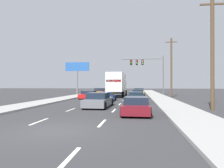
{
  "coord_description": "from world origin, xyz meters",
  "views": [
    {
      "loc": [
        3.52,
        -8.13,
        1.97
      ],
      "look_at": [
        -0.14,
        19.9,
        2.06
      ],
      "focal_mm": 32.06,
      "sensor_mm": 36.0,
      "label": 1
    }
  ],
  "objects_px": {
    "car_gray": "(99,100)",
    "car_red": "(89,95)",
    "box_truck": "(117,83)",
    "utility_pole_near": "(212,52)",
    "car_yellow": "(139,92)",
    "roadside_billboard": "(77,70)",
    "car_blue": "(107,97)",
    "car_black": "(138,94)",
    "car_green": "(136,98)",
    "car_orange": "(100,92)",
    "car_maroon": "(136,106)",
    "utility_pole_mid": "(171,67)",
    "traffic_signal_mast": "(144,65)"
  },
  "relations": [
    {
      "from": "car_gray",
      "to": "car_red",
      "type": "bearing_deg",
      "value": 108.16
    },
    {
      "from": "box_truck",
      "to": "utility_pole_near",
      "type": "relative_size",
      "value": 1.01
    },
    {
      "from": "car_yellow",
      "to": "roadside_billboard",
      "type": "height_order",
      "value": "roadside_billboard"
    },
    {
      "from": "car_yellow",
      "to": "roadside_billboard",
      "type": "bearing_deg",
      "value": 150.36
    },
    {
      "from": "utility_pole_near",
      "to": "roadside_billboard",
      "type": "xyz_separation_m",
      "value": [
        -19.08,
        27.04,
        0.66
      ]
    },
    {
      "from": "car_red",
      "to": "utility_pole_near",
      "type": "height_order",
      "value": "utility_pole_near"
    },
    {
      "from": "car_blue",
      "to": "car_black",
      "type": "relative_size",
      "value": 0.91
    },
    {
      "from": "roadside_billboard",
      "to": "car_blue",
      "type": "bearing_deg",
      "value": -63.33
    },
    {
      "from": "car_blue",
      "to": "car_green",
      "type": "relative_size",
      "value": 0.87
    },
    {
      "from": "car_orange",
      "to": "car_gray",
      "type": "height_order",
      "value": "car_orange"
    },
    {
      "from": "car_red",
      "to": "car_maroon",
      "type": "height_order",
      "value": "car_maroon"
    },
    {
      "from": "car_maroon",
      "to": "car_orange",
      "type": "bearing_deg",
      "value": 107.15
    },
    {
      "from": "utility_pole_near",
      "to": "car_blue",
      "type": "bearing_deg",
      "value": 140.54
    },
    {
      "from": "car_blue",
      "to": "utility_pole_near",
      "type": "bearing_deg",
      "value": -39.46
    },
    {
      "from": "car_orange",
      "to": "car_red",
      "type": "xyz_separation_m",
      "value": [
        -0.11,
        -7.38,
        -0.09
      ]
    },
    {
      "from": "car_orange",
      "to": "utility_pole_mid",
      "type": "xyz_separation_m",
      "value": [
        11.92,
        -2.55,
        4.16
      ]
    },
    {
      "from": "car_blue",
      "to": "traffic_signal_mast",
      "type": "distance_m",
      "value": 16.6
    },
    {
      "from": "box_truck",
      "to": "utility_pole_near",
      "type": "xyz_separation_m",
      "value": [
        8.97,
        -16.12,
        2.32
      ]
    },
    {
      "from": "car_maroon",
      "to": "roadside_billboard",
      "type": "distance_m",
      "value": 32.77
    },
    {
      "from": "car_yellow",
      "to": "car_black",
      "type": "relative_size",
      "value": 0.92
    },
    {
      "from": "car_black",
      "to": "car_maroon",
      "type": "height_order",
      "value": "car_black"
    },
    {
      "from": "roadside_billboard",
      "to": "utility_pole_mid",
      "type": "bearing_deg",
      "value": -29.87
    },
    {
      "from": "car_green",
      "to": "traffic_signal_mast",
      "type": "distance_m",
      "value": 17.77
    },
    {
      "from": "car_gray",
      "to": "utility_pole_near",
      "type": "xyz_separation_m",
      "value": [
        9.04,
        -1.11,
        3.9
      ]
    },
    {
      "from": "car_yellow",
      "to": "utility_pole_near",
      "type": "relative_size",
      "value": 0.47
    },
    {
      "from": "car_green",
      "to": "utility_pole_near",
      "type": "height_order",
      "value": "utility_pole_near"
    },
    {
      "from": "car_gray",
      "to": "car_maroon",
      "type": "xyz_separation_m",
      "value": [
        3.31,
        -3.63,
        -0.05
      ]
    },
    {
      "from": "car_black",
      "to": "traffic_signal_mast",
      "type": "relative_size",
      "value": 0.55
    },
    {
      "from": "box_truck",
      "to": "car_black",
      "type": "distance_m",
      "value": 4.9
    },
    {
      "from": "car_black",
      "to": "car_green",
      "type": "bearing_deg",
      "value": -91.49
    },
    {
      "from": "roadside_billboard",
      "to": "traffic_signal_mast",
      "type": "bearing_deg",
      "value": -16.53
    },
    {
      "from": "car_red",
      "to": "car_blue",
      "type": "relative_size",
      "value": 1.15
    },
    {
      "from": "car_black",
      "to": "car_green",
      "type": "relative_size",
      "value": 0.95
    },
    {
      "from": "car_blue",
      "to": "utility_pole_near",
      "type": "distance_m",
      "value": 12.77
    },
    {
      "from": "utility_pole_mid",
      "to": "car_gray",
      "type": "bearing_deg",
      "value": -119.54
    },
    {
      "from": "car_blue",
      "to": "car_maroon",
      "type": "height_order",
      "value": "car_maroon"
    },
    {
      "from": "car_red",
      "to": "utility_pole_mid",
      "type": "height_order",
      "value": "utility_pole_mid"
    },
    {
      "from": "car_maroon",
      "to": "car_yellow",
      "type": "bearing_deg",
      "value": 89.38
    },
    {
      "from": "car_green",
      "to": "traffic_signal_mast",
      "type": "relative_size",
      "value": 0.58
    },
    {
      "from": "car_black",
      "to": "traffic_signal_mast",
      "type": "xyz_separation_m",
      "value": [
        1.2,
        9.79,
        5.14
      ]
    },
    {
      "from": "car_red",
      "to": "car_black",
      "type": "xyz_separation_m",
      "value": [
        6.8,
        1.4,
        0.02
      ]
    },
    {
      "from": "car_yellow",
      "to": "car_orange",
      "type": "bearing_deg",
      "value": -176.37
    },
    {
      "from": "car_green",
      "to": "car_maroon",
      "type": "distance_m",
      "value": 8.28
    },
    {
      "from": "car_blue",
      "to": "car_green",
      "type": "bearing_deg",
      "value": -28.96
    },
    {
      "from": "traffic_signal_mast",
      "to": "utility_pole_near",
      "type": "distance_m",
      "value": 23.16
    },
    {
      "from": "car_green",
      "to": "roadside_billboard",
      "type": "distance_m",
      "value": 25.5
    },
    {
      "from": "roadside_billboard",
      "to": "car_green",
      "type": "bearing_deg",
      "value": -58.1
    },
    {
      "from": "car_red",
      "to": "car_maroon",
      "type": "relative_size",
      "value": 1.1
    },
    {
      "from": "car_blue",
      "to": "traffic_signal_mast",
      "type": "xyz_separation_m",
      "value": [
        4.93,
        14.99,
        5.18
      ]
    },
    {
      "from": "car_red",
      "to": "utility_pole_mid",
      "type": "bearing_deg",
      "value": 21.85
    }
  ]
}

